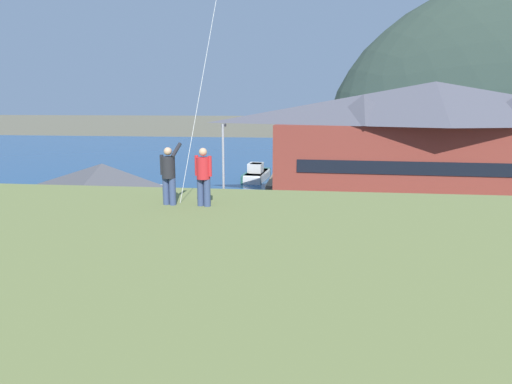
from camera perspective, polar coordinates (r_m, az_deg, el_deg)
The scene contains 18 objects.
ground_plane at distance 22.90m, azimuth -0.16°, elevation -13.16°, with size 600.00×600.00×0.00m, color #66604C.
parking_lot_pad at distance 27.48m, azimuth 1.18°, elevation -8.79°, with size 40.00×20.00×0.10m, color slate.
bay_water at distance 81.28m, azimuth 5.25°, elevation 4.50°, with size 360.00×84.00×0.03m, color navy.
harbor_lodge at distance 43.51m, azimuth 21.19°, elevation 5.80°, with size 29.43×9.98×11.21m.
storage_shed_near_lot at distance 32.94m, azimuth -18.51°, elevation -1.05°, with size 8.42×6.11×5.36m.
wharf_dock at distance 53.43m, azimuth 3.47°, elevation 1.38°, with size 3.20×10.61×0.70m.
moored_boat_wharfside at distance 55.59m, azimuth 0.13°, elevation 2.18°, with size 2.62×6.62×2.16m.
moored_boat_outer_mooring at distance 55.24m, azimuth 7.42°, elevation 2.02°, with size 2.94×8.28×2.16m.
moored_boat_inner_slip at distance 56.09m, azimuth 0.04°, elevation 2.26°, with size 2.84×7.46×2.16m.
parked_car_lone_by_shed at distance 30.40m, azimuth -8.02°, elevation -4.91°, with size 4.34×2.35×1.82m.
parked_car_back_row_right at distance 23.06m, azimuth 1.98°, elevation -10.11°, with size 4.31×2.27×1.82m.
parked_car_mid_row_far at distance 24.71m, azimuth -10.15°, elevation -8.80°, with size 4.21×2.08×1.82m.
parked_car_mid_row_near at distance 22.42m, azimuth 17.08°, elevation -11.27°, with size 4.25×2.15×1.82m.
parked_car_mid_row_center at distance 27.75m, azimuth 15.17°, elevation -6.78°, with size 4.31×2.27×1.82m.
parked_car_back_row_left at distance 29.40m, azimuth 1.90°, elevation -5.36°, with size 4.33×2.32×1.82m.
parking_light_pole at distance 32.23m, azimuth -4.10°, elevation 2.49°, with size 0.24×0.78×7.86m.
person_kite_flyer at distance 13.85m, azimuth -10.90°, elevation 2.28°, with size 0.60×0.62×1.86m.
person_companion at distance 13.51m, azimuth -6.61°, elevation 2.12°, with size 0.54×0.40×1.74m.
Camera 1 is at (2.66, -20.69, 9.45)m, focal length 31.89 mm.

